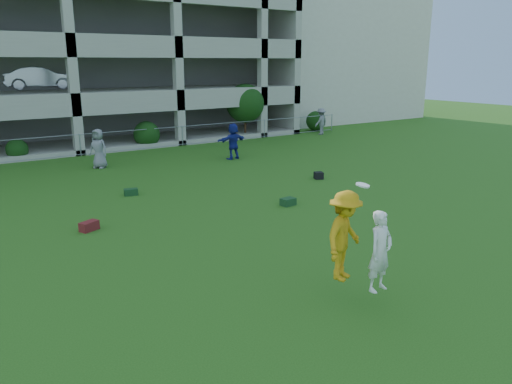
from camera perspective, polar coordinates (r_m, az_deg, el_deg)
ground at (r=11.72m, az=6.50°, el=-10.06°), size 100.00×100.00×0.00m
stucco_building at (r=46.89m, az=5.82°, el=14.74°), size 16.00×14.00×10.00m
bystander_c at (r=24.66m, az=-17.56°, el=4.75°), size 1.03×1.07×1.85m
bystander_d at (r=25.78m, az=-2.63°, el=5.82°), size 1.77×0.75×1.85m
bystander_f at (r=34.95m, az=7.43°, el=8.01°), size 1.30×0.95×1.81m
bag_red_a at (r=15.71m, az=-18.53°, el=-3.70°), size 0.63×0.50×0.28m
bag_green_c at (r=17.52m, az=3.68°, el=-1.11°), size 0.53×0.39×0.26m
crate_d at (r=21.58m, az=7.17°, el=1.88°), size 0.46×0.46×0.30m
bag_green_g at (r=19.38m, az=-14.10°, el=0.00°), size 0.56×0.41×0.25m
frisbee_contest at (r=10.27m, az=10.91°, el=-5.29°), size 1.48×1.32×2.23m
parking_garage at (r=36.41m, az=-23.96°, el=15.24°), size 30.00×14.00×12.00m
fence at (r=28.24m, az=-19.46°, el=5.13°), size 36.06×0.06×1.20m
shrub_row at (r=30.24m, az=-11.49°, el=7.97°), size 34.38×2.52×3.50m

